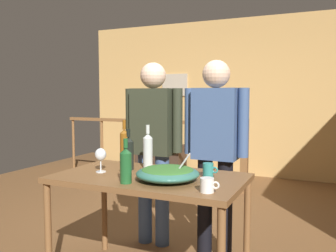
{
  "coord_description": "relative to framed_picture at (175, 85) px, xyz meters",
  "views": [
    {
      "loc": [
        1.46,
        -3.28,
        1.4
      ],
      "look_at": [
        0.28,
        -0.68,
        1.15
      ],
      "focal_mm": 38.15,
      "sensor_mm": 36.0,
      "label": 1
    }
  ],
  "objects": [
    {
      "name": "person_standing_left",
      "position": [
        1.18,
        -3.23,
        -0.58
      ],
      "size": [
        0.57,
        0.23,
        1.69
      ],
      "rotation": [
        0.0,
        0.0,
        3.14
      ],
      "color": "#3D5684",
      "rests_on": "ground_plane"
    },
    {
      "name": "wine_bottle_dark",
      "position": [
        1.23,
        -3.76,
        -0.64
      ],
      "size": [
        0.08,
        0.08,
        0.32
      ],
      "color": "black",
      "rests_on": "serving_table"
    },
    {
      "name": "stair_railing",
      "position": [
        0.55,
        -1.15,
        -0.92
      ],
      "size": [
        3.12,
        0.1,
        1.06
      ],
      "color": "brown",
      "rests_on": "ground_plane"
    },
    {
      "name": "flat_screen_tv",
      "position": [
        -0.17,
        -0.32,
        -0.82
      ],
      "size": [
        0.66,
        0.12,
        0.46
      ],
      "color": "black",
      "rests_on": "tv_console"
    },
    {
      "name": "framed_picture",
      "position": [
        0.0,
        0.0,
        0.0
      ],
      "size": [
        0.5,
        0.03,
        0.41
      ],
      "primitive_type": "cube",
      "color": "#B3A690"
    },
    {
      "name": "wine_glass",
      "position": [
        1.08,
        -3.93,
        -0.64
      ],
      "size": [
        0.09,
        0.09,
        0.18
      ],
      "color": "silver",
      "rests_on": "serving_table"
    },
    {
      "name": "person_standing_right",
      "position": [
        1.77,
        -3.23,
        -0.59
      ],
      "size": [
        0.56,
        0.23,
        1.69
      ],
      "rotation": [
        0.0,
        0.0,
        3.14
      ],
      "color": "black",
      "rests_on": "ground_plane"
    },
    {
      "name": "back_wall",
      "position": [
        1.2,
        0.06,
        -0.23
      ],
      "size": [
        5.81,
        0.1,
        2.71
      ],
      "primitive_type": "cube",
      "color": "tan",
      "rests_on": "ground_plane"
    },
    {
      "name": "wine_bottle_clear",
      "position": [
        1.35,
        -3.66,
        -0.63
      ],
      "size": [
        0.08,
        0.08,
        0.35
      ],
      "color": "silver",
      "rests_on": "serving_table"
    },
    {
      "name": "wine_bottle_green",
      "position": [
        1.44,
        -4.15,
        -0.65
      ],
      "size": [
        0.08,
        0.08,
        0.3
      ],
      "color": "#1E5628",
      "rests_on": "serving_table"
    },
    {
      "name": "salad_bowl",
      "position": [
        1.66,
        -3.97,
        -0.72
      ],
      "size": [
        0.43,
        0.43,
        0.22
      ],
      "color": "#337060",
      "rests_on": "serving_table"
    },
    {
      "name": "tv_console",
      "position": [
        -0.17,
        -0.29,
        -1.34
      ],
      "size": [
        0.9,
        0.4,
        0.49
      ],
      "primitive_type": "cube",
      "color": "#38281E",
      "rests_on": "ground_plane"
    },
    {
      "name": "ground_plane",
      "position": [
        1.2,
        -2.87,
        -1.59
      ],
      "size": [
        7.62,
        7.62,
        0.0
      ],
      "primitive_type": "plane",
      "color": "brown"
    },
    {
      "name": "mug_white",
      "position": [
        2.0,
        -4.14,
        -0.73
      ],
      "size": [
        0.12,
        0.08,
        0.09
      ],
      "color": "white",
      "rests_on": "serving_table"
    },
    {
      "name": "serving_table",
      "position": [
        1.47,
        -3.88,
        -0.86
      ],
      "size": [
        1.37,
        0.79,
        0.81
      ],
      "color": "brown",
      "rests_on": "ground_plane"
    },
    {
      "name": "wine_bottle_amber",
      "position": [
        1.09,
        -3.59,
        -0.62
      ],
      "size": [
        0.07,
        0.07,
        0.38
      ],
      "color": "brown",
      "rests_on": "serving_table"
    },
    {
      "name": "mug_teal",
      "position": [
        1.88,
        -3.76,
        -0.72
      ],
      "size": [
        0.11,
        0.08,
        0.1
      ],
      "color": "teal",
      "rests_on": "serving_table"
    }
  ]
}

